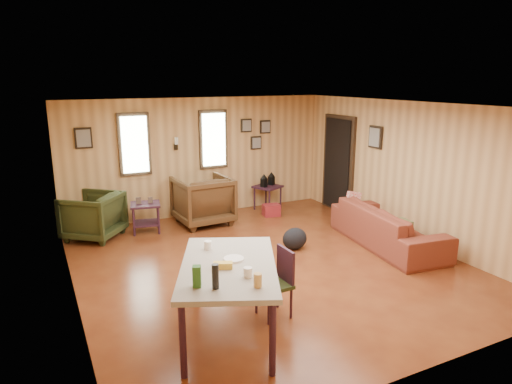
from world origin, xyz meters
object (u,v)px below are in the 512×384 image
sofa (388,220)px  side_table (268,185)px  recliner_green (93,214)px  recliner_brown (203,198)px  end_table (146,212)px  dining_table (228,271)px

sofa → side_table: bearing=23.0°
recliner_green → side_table: (3.62, 0.23, 0.10)m
side_table → recliner_brown: bearing=-168.9°
sofa → recliner_brown: 3.47m
side_table → end_table: bearing=-173.2°
recliner_brown → dining_table: size_ratio=0.54×
recliner_green → side_table: size_ratio=1.12×
sofa → end_table: 4.31m
end_table → dining_table: bearing=-90.2°
end_table → side_table: (2.71, 0.32, 0.17)m
recliner_brown → end_table: (-1.12, -0.01, -0.14)m
sofa → recliner_brown: bearing=50.7°
sofa → end_table: bearing=61.7°
sofa → side_table: (-0.79, 2.84, 0.10)m
recliner_brown → dining_table: 4.10m
recliner_green → side_table: 3.63m
sofa → side_table: 2.95m
side_table → sofa: bearing=-74.5°
side_table → dining_table: (-2.72, -4.24, 0.23)m
recliner_brown → dining_table: dining_table is taller
sofa → dining_table: 3.80m
sofa → dining_table: (-3.51, -1.40, 0.32)m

